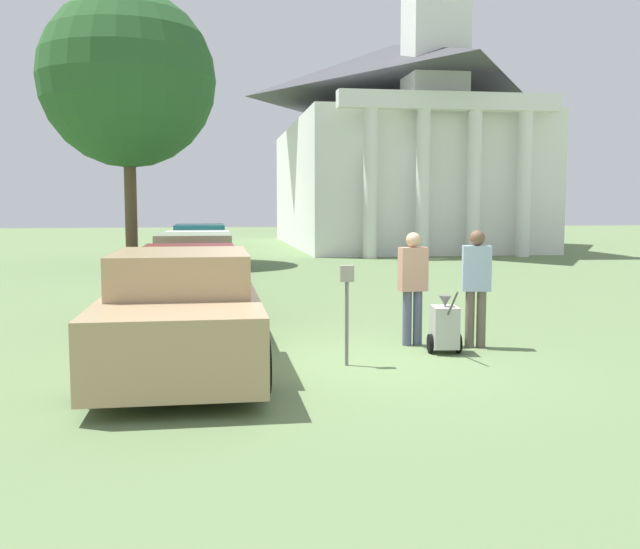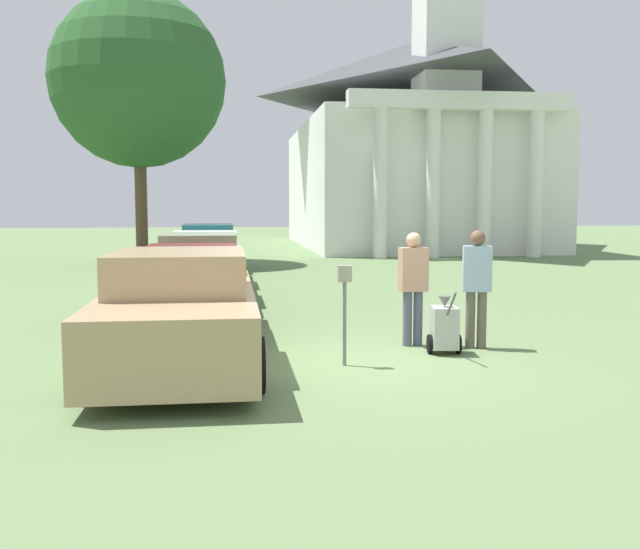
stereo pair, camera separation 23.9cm
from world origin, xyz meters
name	(u,v)px [view 1 (the left image)]	position (x,y,z in m)	size (l,w,h in m)	color
ground_plane	(362,363)	(0.00, 0.00, 0.00)	(120.00, 120.00, 0.00)	#607A4C
parked_car_tan	(183,312)	(-2.41, 0.25, 0.72)	(2.09, 5.29, 1.55)	tan
parked_car_maroon	(190,289)	(-2.41, 3.22, 0.69)	(1.94, 5.15, 1.44)	maroon
parked_car_sage	(195,269)	(-2.41, 6.82, 0.71)	(1.99, 5.28, 1.52)	gray
parked_car_white	(198,260)	(-2.41, 9.98, 0.67)	(2.08, 4.83, 1.44)	silver
parked_car_teal	(200,250)	(-2.41, 13.97, 0.70)	(1.93, 5.01, 1.53)	#23666B
parking_meter	(347,296)	(-0.23, -0.10, 0.94)	(0.18, 0.09, 1.35)	slate
person_worker	(413,281)	(1.02, 1.11, 0.99)	(0.44, 0.26, 1.74)	#515670
person_supervisor	(476,281)	(1.92, 0.81, 1.02)	(0.46, 0.31, 1.78)	#665B4C
equipment_cart	(445,327)	(1.33, 0.48, 0.39)	(0.50, 1.00, 1.00)	#B2B2AD
church	(395,139)	(7.52, 27.44, 5.58)	(11.05, 18.30, 23.11)	white
shade_tree	(128,80)	(-4.95, 17.53, 6.63)	(6.30, 6.30, 9.80)	brown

